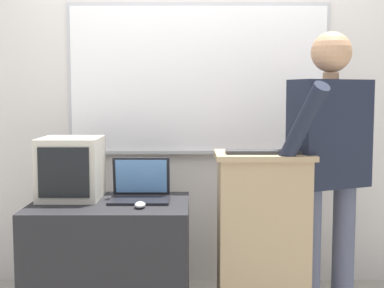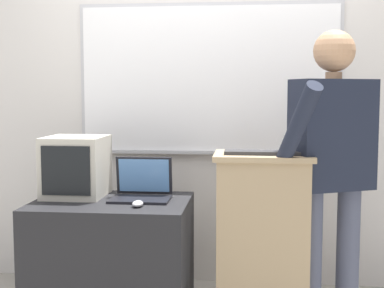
{
  "view_description": "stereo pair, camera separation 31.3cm",
  "coord_description": "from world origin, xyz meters",
  "px_view_note": "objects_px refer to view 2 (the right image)",
  "views": [
    {
      "loc": [
        -0.02,
        -2.69,
        1.35
      ],
      "look_at": [
        -0.03,
        0.43,
        1.05
      ],
      "focal_mm": 50.0,
      "sensor_mm": 36.0,
      "label": 1
    },
    {
      "loc": [
        0.29,
        -2.67,
        1.35
      ],
      "look_at": [
        -0.03,
        0.43,
        1.05
      ],
      "focal_mm": 50.0,
      "sensor_mm": 36.0,
      "label": 2
    }
  ],
  "objects_px": {
    "laptop": "(142,188)",
    "wireless_keyboard": "(263,153)",
    "lectern_podium": "(262,241)",
    "computer_mouse_by_laptop": "(138,204)",
    "crt_monitor": "(76,166)",
    "side_desk": "(112,261)",
    "person_presenter": "(332,158)"
  },
  "relations": [
    {
      "from": "lectern_podium",
      "to": "crt_monitor",
      "type": "relative_size",
      "value": 2.64
    },
    {
      "from": "laptop",
      "to": "crt_monitor",
      "type": "relative_size",
      "value": 0.9
    },
    {
      "from": "person_presenter",
      "to": "computer_mouse_by_laptop",
      "type": "distance_m",
      "value": 1.11
    },
    {
      "from": "person_presenter",
      "to": "laptop",
      "type": "xyz_separation_m",
      "value": [
        -1.09,
        0.07,
        -0.2
      ]
    },
    {
      "from": "computer_mouse_by_laptop",
      "to": "crt_monitor",
      "type": "xyz_separation_m",
      "value": [
        -0.43,
        0.27,
        0.17
      ]
    },
    {
      "from": "person_presenter",
      "to": "crt_monitor",
      "type": "height_order",
      "value": "person_presenter"
    },
    {
      "from": "lectern_podium",
      "to": "wireless_keyboard",
      "type": "height_order",
      "value": "wireless_keyboard"
    },
    {
      "from": "lectern_podium",
      "to": "side_desk",
      "type": "relative_size",
      "value": 1.12
    },
    {
      "from": "laptop",
      "to": "wireless_keyboard",
      "type": "bearing_deg",
      "value": -11.37
    },
    {
      "from": "laptop",
      "to": "computer_mouse_by_laptop",
      "type": "distance_m",
      "value": 0.23
    },
    {
      "from": "laptop",
      "to": "crt_monitor",
      "type": "height_order",
      "value": "crt_monitor"
    },
    {
      "from": "side_desk",
      "to": "wireless_keyboard",
      "type": "distance_m",
      "value": 1.1
    },
    {
      "from": "laptop",
      "to": "wireless_keyboard",
      "type": "height_order",
      "value": "wireless_keyboard"
    },
    {
      "from": "laptop",
      "to": "side_desk",
      "type": "bearing_deg",
      "value": -155.77
    },
    {
      "from": "lectern_podium",
      "to": "laptop",
      "type": "xyz_separation_m",
      "value": [
        -0.71,
        0.09,
        0.28
      ]
    },
    {
      "from": "lectern_podium",
      "to": "crt_monitor",
      "type": "height_order",
      "value": "crt_monitor"
    },
    {
      "from": "computer_mouse_by_laptop",
      "to": "crt_monitor",
      "type": "relative_size",
      "value": 0.26
    },
    {
      "from": "side_desk",
      "to": "wireless_keyboard",
      "type": "bearing_deg",
      "value": -4.36
    },
    {
      "from": "lectern_podium",
      "to": "side_desk",
      "type": "xyz_separation_m",
      "value": [
        -0.88,
        0.02,
        -0.15
      ]
    },
    {
      "from": "laptop",
      "to": "computer_mouse_by_laptop",
      "type": "height_order",
      "value": "laptop"
    },
    {
      "from": "laptop",
      "to": "computer_mouse_by_laptop",
      "type": "bearing_deg",
      "value": -85.02
    },
    {
      "from": "side_desk",
      "to": "computer_mouse_by_laptop",
      "type": "relative_size",
      "value": 9.04
    },
    {
      "from": "lectern_podium",
      "to": "person_presenter",
      "type": "relative_size",
      "value": 0.6
    },
    {
      "from": "side_desk",
      "to": "computer_mouse_by_laptop",
      "type": "height_order",
      "value": "computer_mouse_by_laptop"
    },
    {
      "from": "computer_mouse_by_laptop",
      "to": "crt_monitor",
      "type": "distance_m",
      "value": 0.54
    },
    {
      "from": "person_presenter",
      "to": "laptop",
      "type": "height_order",
      "value": "person_presenter"
    },
    {
      "from": "crt_monitor",
      "to": "wireless_keyboard",
      "type": "bearing_deg",
      "value": -9.4
    },
    {
      "from": "laptop",
      "to": "wireless_keyboard",
      "type": "xyz_separation_m",
      "value": [
        0.71,
        -0.14,
        0.23
      ]
    },
    {
      "from": "side_desk",
      "to": "person_presenter",
      "type": "relative_size",
      "value": 0.53
    },
    {
      "from": "lectern_podium",
      "to": "laptop",
      "type": "relative_size",
      "value": 2.92
    },
    {
      "from": "wireless_keyboard",
      "to": "lectern_podium",
      "type": "bearing_deg",
      "value": 89.67
    },
    {
      "from": "computer_mouse_by_laptop",
      "to": "side_desk",
      "type": "bearing_deg",
      "value": 141.22
    }
  ]
}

